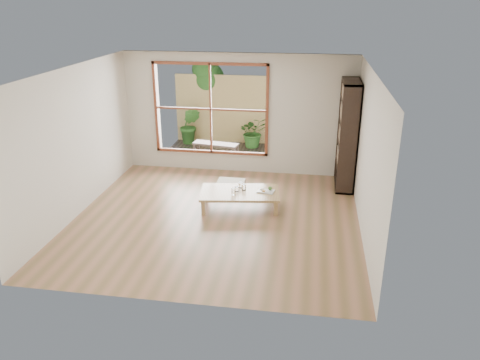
# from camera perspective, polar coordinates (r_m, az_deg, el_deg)

# --- Properties ---
(ground) EXTENTS (5.00, 5.00, 0.00)m
(ground) POSITION_cam_1_polar(r_m,az_deg,el_deg) (8.39, -2.86, -4.63)
(ground) COLOR #A47152
(ground) RESTS_ON ground
(low_table) EXTENTS (1.54, 1.00, 0.32)m
(low_table) POSITION_cam_1_polar(r_m,az_deg,el_deg) (8.68, -0.03, -1.65)
(low_table) COLOR tan
(low_table) RESTS_ON ground
(floor_cushion) EXTENTS (0.57, 0.57, 0.08)m
(floor_cushion) POSITION_cam_1_polar(r_m,az_deg,el_deg) (9.73, -1.22, -0.52)
(floor_cushion) COLOR silver
(floor_cushion) RESTS_ON ground
(bookshelf) EXTENTS (0.35, 0.98, 2.18)m
(bookshelf) POSITION_cam_1_polar(r_m,az_deg,el_deg) (9.65, 12.96, 5.34)
(bookshelf) COLOR black
(bookshelf) RESTS_ON ground
(glass_tall) EXTENTS (0.07, 0.07, 0.13)m
(glass_tall) POSITION_cam_1_polar(r_m,az_deg,el_deg) (8.50, -0.83, -1.42)
(glass_tall) COLOR silver
(glass_tall) RESTS_ON low_table
(glass_mid) EXTENTS (0.08, 0.08, 0.11)m
(glass_mid) POSITION_cam_1_polar(r_m,az_deg,el_deg) (8.71, 0.49, -0.88)
(glass_mid) COLOR silver
(glass_mid) RESTS_ON low_table
(glass_short) EXTENTS (0.08, 0.08, 0.10)m
(glass_short) POSITION_cam_1_polar(r_m,az_deg,el_deg) (8.82, 0.09, -0.63)
(glass_short) COLOR silver
(glass_short) RESTS_ON low_table
(glass_small) EXTENTS (0.07, 0.07, 0.09)m
(glass_small) POSITION_cam_1_polar(r_m,az_deg,el_deg) (8.65, -0.41, -1.12)
(glass_small) COLOR silver
(glass_small) RESTS_ON low_table
(food_tray) EXTENTS (0.33, 0.26, 0.09)m
(food_tray) POSITION_cam_1_polar(r_m,az_deg,el_deg) (8.66, 3.26, -1.28)
(food_tray) COLOR white
(food_tray) RESTS_ON low_table
(deck) EXTENTS (2.80, 2.00, 0.05)m
(deck) POSITION_cam_1_polar(r_m,az_deg,el_deg) (11.73, -2.26, 3.20)
(deck) COLOR #322B24
(deck) RESTS_ON ground
(garden_bench) EXTENTS (1.13, 0.50, 0.35)m
(garden_bench) POSITION_cam_1_polar(r_m,az_deg,el_deg) (11.36, -3.00, 4.22)
(garden_bench) COLOR black
(garden_bench) RESTS_ON deck
(bamboo_fence) EXTENTS (2.80, 0.06, 1.80)m
(bamboo_fence) POSITION_cam_1_polar(r_m,az_deg,el_deg) (12.43, -1.43, 8.58)
(bamboo_fence) COLOR tan
(bamboo_fence) RESTS_ON ground
(shrub_right) EXTENTS (0.90, 0.84, 0.80)m
(shrub_right) POSITION_cam_1_polar(r_m,az_deg,el_deg) (12.10, 1.63, 5.88)
(shrub_right) COLOR #275820
(shrub_right) RESTS_ON deck
(shrub_left) EXTENTS (0.56, 0.46, 0.98)m
(shrub_left) POSITION_cam_1_polar(r_m,az_deg,el_deg) (12.43, -6.13, 6.64)
(shrub_left) COLOR #275820
(shrub_left) RESTS_ON deck
(garden_tree) EXTENTS (1.04, 0.85, 2.22)m
(garden_tree) POSITION_cam_1_polar(r_m,az_deg,el_deg) (12.72, -4.29, 12.16)
(garden_tree) COLOR #4C3D2D
(garden_tree) RESTS_ON ground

